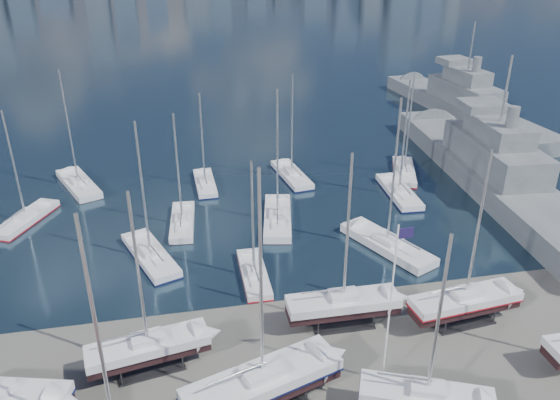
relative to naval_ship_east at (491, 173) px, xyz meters
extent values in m
plane|color=#605E59|center=(-31.95, -29.46, -1.67)|extent=(1400.00, 1400.00, 0.00)
cylinder|color=#B2B2B7|center=(-44.56, -34.28, 8.50)|extent=(0.22, 0.22, 14.50)
cube|color=#2D2D33|center=(-42.92, -25.88, -1.59)|extent=(5.22, 3.09, 0.16)
cube|color=black|center=(-42.92, -25.88, -0.11)|extent=(9.12, 3.70, 0.71)
cube|color=silver|center=(-42.92, -25.88, 0.60)|extent=(9.19, 4.07, 0.71)
cube|color=silver|center=(-42.92, -25.88, 1.20)|extent=(2.46, 1.87, 0.50)
cylinder|color=#B2B2B7|center=(-42.92, -25.88, 6.95)|extent=(0.22, 0.22, 12.00)
cube|color=black|center=(-35.31, -31.17, -0.03)|extent=(11.25, 5.92, 0.88)
cube|color=silver|center=(-35.31, -31.17, 0.85)|extent=(11.39, 6.35, 0.88)
cube|color=#0C1340|center=(-35.31, -31.17, 0.45)|extent=(11.50, 6.42, 0.18)
cube|color=silver|center=(-35.31, -31.17, 1.54)|extent=(3.18, 2.61, 0.50)
cylinder|color=#B2B2B7|center=(-35.31, -31.17, 8.70)|extent=(0.22, 0.22, 14.82)
cube|color=#2D2D33|center=(-27.34, -23.66, -1.59)|extent=(5.14, 2.40, 0.16)
cube|color=black|center=(-27.34, -23.66, -0.10)|extent=(9.31, 2.31, 0.74)
cube|color=silver|center=(-27.34, -23.66, 0.65)|extent=(9.32, 2.70, 0.74)
cube|color=silver|center=(-27.34, -23.66, 1.27)|extent=(2.34, 1.59, 0.50)
cylinder|color=#B2B2B7|center=(-27.34, -23.66, 7.29)|extent=(0.22, 0.22, 12.54)
cube|color=silver|center=(-25.02, -34.40, 0.57)|extent=(8.90, 5.60, 0.69)
cube|color=#0C1340|center=(-25.02, -34.40, 0.25)|extent=(8.99, 5.65, 0.14)
cube|color=silver|center=(-25.02, -34.40, 1.16)|extent=(2.55, 2.18, 0.50)
cylinder|color=#B2B2B7|center=(-25.02, -34.40, 6.74)|extent=(0.22, 0.22, 11.66)
cube|color=#2D2D33|center=(-17.37, -25.30, -1.59)|extent=(5.39, 2.91, 0.16)
cube|color=black|center=(-17.37, -25.30, -0.09)|extent=(9.57, 3.23, 0.75)
cube|color=silver|center=(-17.37, -25.30, 0.66)|extent=(9.62, 3.62, 0.75)
cube|color=maroon|center=(-17.37, -25.30, 0.31)|extent=(9.71, 3.66, 0.15)
cube|color=silver|center=(-17.37, -25.30, 1.28)|extent=(2.50, 1.82, 0.50)
cylinder|color=#B2B2B7|center=(-17.37, -25.30, 7.37)|extent=(0.22, 0.22, 12.67)
cube|color=black|center=(-57.06, 0.80, -1.91)|extent=(5.80, 9.14, 0.73)
cube|color=silver|center=(-57.06, 0.80, -1.18)|extent=(6.14, 9.30, 0.73)
cube|color=maroon|center=(-57.06, 0.80, -1.52)|extent=(6.21, 9.39, 0.15)
cube|color=silver|center=(-57.06, 0.80, -0.57)|extent=(2.34, 2.70, 0.50)
cylinder|color=#B2B2B7|center=(-57.06, 0.80, 5.31)|extent=(0.22, 0.22, 12.25)
cube|color=black|center=(-52.47, 9.66, -1.96)|extent=(6.51, 10.69, 0.85)
cube|color=silver|center=(-52.47, 9.66, -1.11)|extent=(6.91, 10.87, 0.85)
cube|color=silver|center=(-52.47, 9.66, -0.44)|extent=(2.68, 3.13, 0.50)
cylinder|color=#B2B2B7|center=(-52.47, 9.66, 6.44)|extent=(0.22, 0.22, 14.26)
cube|color=black|center=(-43.13, -10.09, -1.94)|extent=(5.73, 10.19, 0.80)
cube|color=silver|center=(-43.13, -10.09, -1.14)|extent=(6.12, 10.34, 0.80)
cube|color=#0C1340|center=(-43.13, -10.09, -1.51)|extent=(6.18, 10.44, 0.16)
cube|color=silver|center=(-43.13, -10.09, -0.49)|extent=(2.45, 2.93, 0.50)
cylinder|color=#B2B2B7|center=(-43.13, -10.09, 6.00)|extent=(0.22, 0.22, 13.49)
cube|color=black|center=(-39.72, -3.41, -1.90)|extent=(2.79, 9.10, 0.72)
cube|color=silver|center=(-39.72, -3.41, -1.19)|extent=(3.16, 9.13, 0.72)
cube|color=silver|center=(-39.72, -3.41, -0.58)|extent=(1.67, 2.35, 0.50)
cylinder|color=#B2B2B7|center=(-39.72, -3.41, 5.23)|extent=(0.22, 0.22, 12.11)
cube|color=black|center=(-36.42, 6.90, -1.89)|extent=(2.24, 8.55, 0.68)
cube|color=silver|center=(-36.42, 6.90, -1.21)|extent=(2.59, 8.56, 0.68)
cube|color=#0C1340|center=(-36.42, 6.90, -1.52)|extent=(2.62, 8.65, 0.14)
cube|color=silver|center=(-36.42, 6.90, -0.62)|extent=(1.48, 2.16, 0.50)
cylinder|color=#B2B2B7|center=(-36.42, 6.90, 4.87)|extent=(0.22, 0.22, 11.48)
cube|color=black|center=(-33.46, -15.33, -1.88)|extent=(2.04, 8.25, 0.66)
cube|color=silver|center=(-33.46, -15.33, -1.22)|extent=(2.39, 8.26, 0.66)
cube|color=maroon|center=(-33.46, -15.33, -1.53)|extent=(2.41, 8.34, 0.13)
cube|color=silver|center=(-33.46, -15.33, -0.64)|extent=(1.40, 2.07, 0.50)
cylinder|color=#B2B2B7|center=(-33.46, -15.33, 4.66)|extent=(0.22, 0.22, 11.12)
cube|color=black|center=(-29.09, -4.66, -1.96)|extent=(4.55, 10.89, 0.85)
cube|color=silver|center=(-29.09, -4.66, -1.11)|extent=(4.98, 10.98, 0.85)
cube|color=silver|center=(-29.09, -4.66, -0.43)|extent=(2.27, 2.95, 0.50)
cylinder|color=#B2B2B7|center=(-29.09, -4.66, 6.47)|extent=(0.22, 0.22, 14.31)
cube|color=black|center=(-24.82, 7.30, -1.93)|extent=(3.61, 9.92, 0.78)
cube|color=silver|center=(-24.82, 7.30, -1.15)|extent=(4.01, 9.97, 0.78)
cube|color=#0C1340|center=(-24.82, 7.30, -1.51)|extent=(4.05, 10.07, 0.16)
cube|color=silver|center=(-24.82, 7.30, -0.51)|extent=(1.94, 2.62, 0.50)
cylinder|color=#B2B2B7|center=(-24.82, 7.30, 5.78)|extent=(0.22, 0.22, 13.08)
cube|color=black|center=(-19.13, -12.81, -1.97)|extent=(6.99, 11.18, 0.89)
cube|color=silver|center=(-19.13, -12.81, -1.09)|extent=(7.41, 11.38, 0.89)
cube|color=silver|center=(-19.13, -12.81, -0.39)|extent=(2.84, 3.29, 0.50)
cylinder|color=#B2B2B7|center=(-19.13, -12.81, 6.84)|extent=(0.22, 0.22, 14.97)
cube|color=black|center=(-12.84, -0.73, -1.94)|extent=(2.90, 10.23, 0.81)
cube|color=silver|center=(-12.84, -0.73, -1.13)|extent=(3.33, 10.25, 0.81)
cube|color=#0C1340|center=(-12.84, -0.73, -1.50)|extent=(3.36, 10.35, 0.16)
cube|color=silver|center=(-12.84, -0.73, -0.48)|extent=(1.82, 2.61, 0.50)
cylinder|color=#B2B2B7|center=(-12.84, -0.73, 6.11)|extent=(0.22, 0.22, 13.66)
cube|color=black|center=(-9.55, 5.37, -1.92)|extent=(5.30, 9.76, 0.76)
cube|color=silver|center=(-9.55, 5.37, -1.16)|extent=(5.68, 9.89, 0.76)
cube|color=maroon|center=(-9.55, 5.37, -1.51)|extent=(5.74, 9.99, 0.15)
cube|color=silver|center=(-9.55, 5.37, -0.53)|extent=(2.30, 2.78, 0.50)
cylinder|color=#B2B2B7|center=(-9.55, 5.37, 5.67)|extent=(0.22, 0.22, 12.89)
cube|color=slate|center=(-0.01, -0.07, -1.17)|extent=(11.43, 50.11, 4.47)
cube|color=slate|center=(-0.01, -0.07, 2.86)|extent=(7.57, 17.79, 3.60)
cube|color=slate|center=(-0.01, -0.07, 5.86)|extent=(5.46, 10.25, 2.40)
cube|color=slate|center=(0.34, 4.88, 7.56)|extent=(5.90, 5.35, 1.20)
cylinder|color=#B2B2B7|center=(-0.01, -0.07, 11.06)|extent=(0.30, 0.30, 8.00)
cube|color=slate|center=(11.78, 29.38, -1.21)|extent=(11.37, 45.55, 4.06)
cube|color=slate|center=(11.78, 29.38, 2.62)|extent=(7.21, 16.24, 3.60)
cube|color=slate|center=(11.78, 29.38, 5.62)|extent=(5.15, 9.38, 2.40)
cube|color=slate|center=(11.37, 33.87, 7.32)|extent=(5.45, 4.96, 1.20)
cylinder|color=#B2B2B7|center=(11.78, 29.38, 10.82)|extent=(0.30, 0.30, 8.00)
cylinder|color=white|center=(-26.38, -30.45, 4.77)|extent=(0.12, 0.12, 12.87)
cube|color=#1C1541|center=(-25.85, -30.45, 10.56)|extent=(1.07, 0.05, 0.75)
camera|label=1|loc=(-39.62, -58.52, 27.37)|focal=35.00mm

